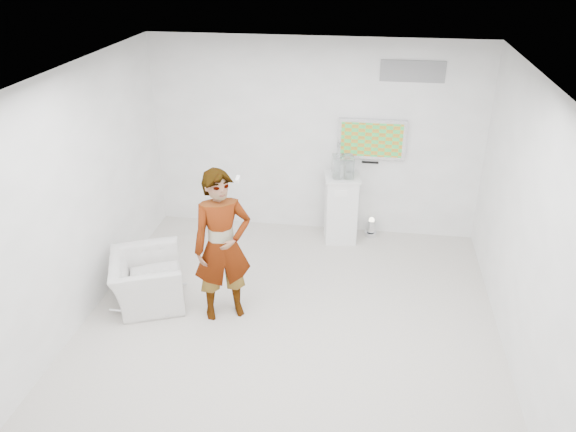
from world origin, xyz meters
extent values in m
cube|color=beige|center=(0.00, 0.00, 0.01)|extent=(5.00, 5.00, 0.01)
cube|color=#2A2A2C|center=(0.00, 0.00, 3.00)|extent=(5.00, 5.00, 0.01)
cube|color=white|center=(0.00, 2.50, 1.50)|extent=(5.00, 0.01, 3.00)
cube|color=white|center=(0.00, -2.50, 1.50)|extent=(5.00, 0.01, 3.00)
cube|color=white|center=(-2.50, 0.00, 1.50)|extent=(0.01, 5.00, 3.00)
cube|color=white|center=(2.50, 0.00, 1.50)|extent=(0.01, 5.00, 3.00)
cube|color=silver|center=(0.85, 2.45, 1.55)|extent=(1.00, 0.08, 0.60)
cube|color=gray|center=(1.35, 2.49, 2.55)|extent=(0.90, 0.02, 0.30)
imported|color=silver|center=(-0.82, 0.01, 0.96)|extent=(0.83, 0.72, 1.92)
imported|color=silver|center=(-1.87, 0.12, 0.32)|extent=(1.17, 1.24, 0.64)
cube|color=white|center=(0.46, 2.16, 0.53)|extent=(0.59, 0.59, 1.06)
cylinder|color=silver|center=(0.94, 2.33, 0.15)|extent=(0.25, 0.25, 0.30)
cube|color=white|center=(0.46, 2.16, 1.21)|extent=(0.35, 0.35, 0.30)
cube|color=white|center=(0.46, 2.16, 1.16)|extent=(0.06, 0.15, 0.20)
cube|color=white|center=(-0.66, 0.25, 1.73)|extent=(0.05, 0.15, 0.04)
camera|label=1|loc=(0.82, -5.57, 4.24)|focal=35.00mm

